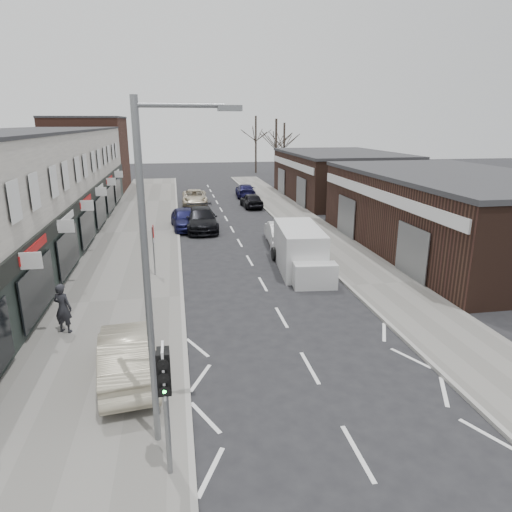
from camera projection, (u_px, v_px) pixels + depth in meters
name	position (u px, v px, depth m)	size (l,w,h in m)	color
ground	(330.00, 404.00, 12.79)	(160.00, 160.00, 0.00)	black
pavement_left	(138.00, 232.00, 32.42)	(5.50, 64.00, 0.12)	slate
pavement_right	(307.00, 226.00, 34.51)	(3.50, 64.00, 0.12)	slate
shop_terrace_left	(18.00, 191.00, 27.94)	(8.00, 41.00, 7.10)	silver
brick_block_far	(89.00, 155.00, 51.90)	(8.00, 10.00, 8.00)	#4D2B21
right_unit_near	(454.00, 214.00, 27.47)	(10.00, 18.00, 4.50)	#321E17
right_unit_far	(339.00, 177.00, 46.36)	(10.00, 16.00, 4.50)	#321E17
tree_far_a	(276.00, 182.00, 59.63)	(3.60, 3.60, 8.00)	#382D26
tree_far_b	(284.00, 177.00, 65.72)	(3.60, 3.60, 7.50)	#382D26
tree_far_c	(256.00, 173.00, 70.88)	(3.60, 3.60, 8.50)	#382D26
traffic_light	(165.00, 382.00, 9.46)	(0.28, 0.60, 3.10)	slate
street_lamp	(154.00, 264.00, 9.97)	(2.23, 0.22, 8.00)	slate
warning_sign	(154.00, 235.00, 22.64)	(0.12, 0.80, 2.70)	slate
white_van	(300.00, 250.00, 24.01)	(2.54, 6.11, 2.32)	silver
sedan_on_pavement	(127.00, 355.00, 13.72)	(1.59, 4.56, 1.50)	#ABA289
pedestrian	(63.00, 308.00, 16.65)	(0.69, 0.45, 1.89)	black
parked_car_left_a	(185.00, 219.00, 33.43)	(1.84, 4.58, 1.56)	#141540
parked_car_left_b	(201.00, 219.00, 33.18)	(2.23, 5.47, 1.59)	black
parked_car_left_c	(195.00, 197.00, 43.48)	(2.29, 4.97, 1.38)	beige
parked_car_right_a	(281.00, 232.00, 29.31)	(1.64, 4.69, 1.55)	silver
parked_car_right_b	(251.00, 200.00, 41.89)	(1.60, 3.97, 1.35)	black
parked_car_right_c	(245.00, 191.00, 47.91)	(1.88, 4.63, 1.34)	#15133D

